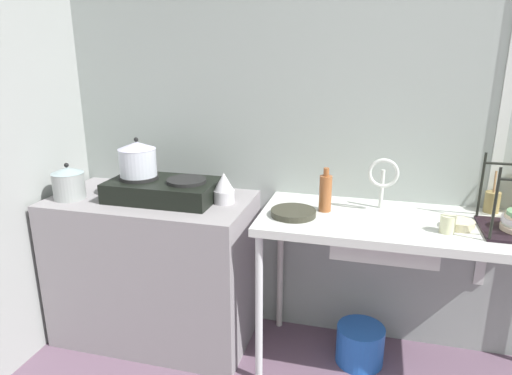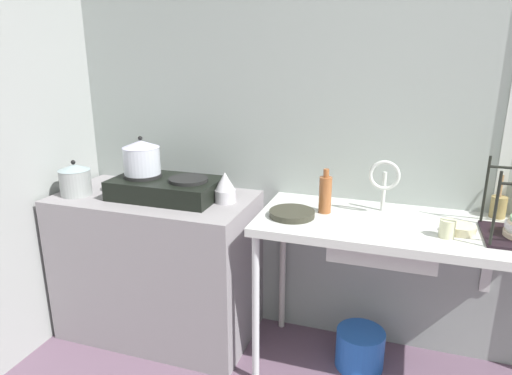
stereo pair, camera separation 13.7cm
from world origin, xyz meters
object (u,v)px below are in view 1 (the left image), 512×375
(utensil_jar, at_px, (492,202))
(bucket_on_floor, at_px, (360,344))
(pot_beside_stove, at_px, (69,183))
(sink_basin, at_px, (384,236))
(frying_pan, at_px, (293,213))
(faucet, at_px, (383,176))
(cup_by_rack, at_px, (447,224))
(stove, at_px, (163,189))
(percolator, at_px, (224,188))
(small_bowl_on_drainboard, at_px, (459,224))
(bottle_by_sink, at_px, (325,193))
(pot_on_left_burner, at_px, (138,159))

(utensil_jar, distance_m, bucket_on_floor, 0.99)
(pot_beside_stove, relative_size, sink_basin, 0.42)
(frying_pan, height_order, utensil_jar, utensil_jar)
(frying_pan, distance_m, utensil_jar, 0.98)
(faucet, distance_m, cup_by_rack, 0.38)
(stove, distance_m, frying_pan, 0.72)
(pot_beside_stove, bearing_deg, percolator, 9.86)
(percolator, xyz_separation_m, bucket_on_floor, (0.74, -0.00, -0.81))
(sink_basin, xyz_separation_m, frying_pan, (-0.43, -0.03, 0.09))
(sink_basin, xyz_separation_m, small_bowl_on_drainboard, (0.32, 0.00, 0.09))
(stove, distance_m, sink_basin, 1.15)
(faucet, height_order, bottle_by_sink, faucet)
(faucet, distance_m, small_bowl_on_drainboard, 0.40)
(stove, xyz_separation_m, percolator, (0.33, 0.03, 0.02))
(pot_on_left_burner, distance_m, bucket_on_floor, 1.54)
(pot_on_left_burner, distance_m, percolator, 0.49)
(cup_by_rack, bearing_deg, bottle_by_sink, 165.41)
(frying_pan, xyz_separation_m, bottle_by_sink, (0.14, 0.11, 0.08))
(bucket_on_floor, bearing_deg, stove, -178.42)
(sink_basin, height_order, faucet, faucet)
(sink_basin, distance_m, cup_by_rack, 0.29)
(percolator, bearing_deg, bottle_by_sink, 0.96)
(percolator, relative_size, cup_by_rack, 2.05)
(frying_pan, height_order, bottle_by_sink, bottle_by_sink)
(sink_basin, distance_m, utensil_jar, 0.58)
(frying_pan, distance_m, cup_by_rack, 0.69)
(faucet, xyz_separation_m, small_bowl_on_drainboard, (0.34, -0.14, -0.16))
(utensil_jar, height_order, bucket_on_floor, utensil_jar)
(pot_beside_stove, bearing_deg, sink_basin, 2.72)
(frying_pan, xyz_separation_m, bucket_on_floor, (0.36, 0.10, -0.74))
(stove, distance_m, pot_on_left_burner, 0.21)
(bottle_by_sink, bearing_deg, sink_basin, -14.34)
(bottle_by_sink, bearing_deg, bucket_on_floor, -2.34)
(percolator, distance_m, cup_by_rack, 1.08)
(percolator, relative_size, sink_basin, 0.34)
(pot_beside_stove, bearing_deg, stove, 12.97)
(faucet, xyz_separation_m, utensil_jar, (0.53, 0.13, -0.13))
(pot_beside_stove, bearing_deg, frying_pan, 2.14)
(percolator, distance_m, bottle_by_sink, 0.52)
(bottle_by_sink, xyz_separation_m, utensil_jar, (0.79, 0.19, -0.04))
(pot_beside_stove, xyz_separation_m, frying_pan, (1.21, 0.05, -0.07))
(pot_beside_stove, bearing_deg, faucet, 7.63)
(pot_on_left_burner, relative_size, bottle_by_sink, 0.94)
(pot_beside_stove, bearing_deg, cup_by_rack, 0.28)
(pot_beside_stove, distance_m, utensil_jar, 2.17)
(sink_basin, xyz_separation_m, bottle_by_sink, (-0.29, 0.07, 0.17))
(utensil_jar, xyz_separation_m, bucket_on_floor, (-0.57, -0.20, -0.78))
(frying_pan, bearing_deg, cup_by_rack, -2.99)
(utensil_jar, bearing_deg, cup_by_rack, -126.17)
(percolator, height_order, cup_by_rack, percolator)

